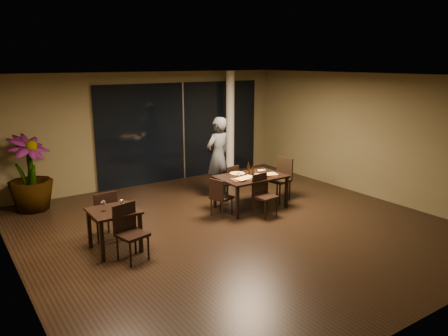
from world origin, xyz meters
The scene contains 33 objects.
ground centered at (0.00, 0.00, 0.00)m, with size 8.00×8.00×0.00m, color black.
wall_back centered at (0.00, 4.05, 1.50)m, with size 8.00×0.10×3.00m, color brown.
wall_front centered at (0.00, -4.05, 1.50)m, with size 8.00×0.10×3.00m, color brown.
wall_left centered at (-4.05, 0.00, 1.50)m, with size 0.10×8.00×3.00m, color brown.
wall_right centered at (4.05, 0.00, 1.50)m, with size 0.10×8.00×3.00m, color brown.
ceiling centered at (0.00, 0.00, 3.02)m, with size 8.00×8.00×0.04m, color white.
window_panel centered at (1.00, 3.96, 1.35)m, with size 5.00×0.06×2.70m, color black.
column centered at (2.40, 3.65, 1.50)m, with size 0.24×0.24×3.00m, color silver.
main_table centered at (1.00, 0.80, 0.68)m, with size 1.50×1.00×0.75m.
side_table centered at (-2.40, 0.30, 0.62)m, with size 0.80×0.80×0.75m.
chair_main_far centered at (0.95, 1.57, 0.47)m, with size 0.44×0.44×0.84m.
chair_main_near centered at (0.91, 0.26, 0.51)m, with size 0.46×0.46×0.91m.
chair_main_left centered at (0.09, 0.72, 0.47)m, with size 0.48×0.48×0.84m.
chair_main_right centered at (2.01, 0.92, 0.57)m, with size 0.55×0.55×1.01m.
chair_side_far centered at (-2.39, 0.85, 0.53)m, with size 0.47×0.47×0.95m.
chair_side_near centered at (-2.32, -0.18, 0.54)m, with size 0.54×0.54×0.96m.
diner centered at (0.89, 1.99, 0.98)m, with size 0.67×0.44×1.97m, color #2B2D30.
potted_plant centered at (-3.18, 3.40, 0.85)m, with size 0.93×0.93×1.70m, color #21521B.
pizza_board_left centered at (0.71, 0.64, 0.76)m, with size 0.60×0.30×0.01m, color #452516.
pizza_board_right centered at (1.29, 0.61, 0.76)m, with size 0.50×0.25×0.01m, color #3E2314.
oblong_pizza_left centered at (0.71, 0.64, 0.77)m, with size 0.47×0.22×0.02m, color #680F09, non-canonical shape.
oblong_pizza_right centered at (1.29, 0.61, 0.77)m, with size 0.48×0.23×0.02m, color maroon, non-canonical shape.
round_pizza centered at (0.84, 1.11, 0.76)m, with size 0.33×0.33×0.01m, color #A52B12.
bottle_a centered at (0.97, 0.86, 0.90)m, with size 0.06×0.06×0.29m, color black, non-canonical shape.
bottle_b centered at (1.06, 0.80, 0.87)m, with size 0.05×0.05×0.25m, color black, non-canonical shape.
bottle_c centered at (0.98, 0.88, 0.91)m, with size 0.07×0.07×0.31m, color black, non-canonical shape.
tumbler_left centered at (0.71, 0.86, 0.79)m, with size 0.07×0.07×0.08m, color white.
tumbler_right centered at (1.20, 0.92, 0.79)m, with size 0.07×0.07×0.09m, color white.
napkin_near centered at (1.54, 0.70, 0.76)m, with size 0.18×0.10×0.01m, color white.
napkin_far centered at (1.50, 1.05, 0.76)m, with size 0.18×0.10×0.01m, color white.
wine_glass_a centered at (-2.55, 0.34, 0.84)m, with size 0.08×0.08×0.19m, color white, non-canonical shape.
wine_glass_b centered at (-2.26, 0.25, 0.84)m, with size 0.08×0.08×0.17m, color white, non-canonical shape.
side_napkin centered at (-2.32, 0.13, 0.76)m, with size 0.18×0.11×0.01m, color silver.
Camera 1 is at (-4.82, -6.75, 3.28)m, focal length 35.00 mm.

